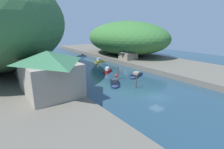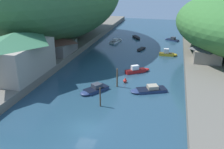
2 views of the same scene
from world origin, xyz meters
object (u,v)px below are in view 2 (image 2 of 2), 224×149
Objects in this scene: boathouse_shed at (55,44)px; boat_far_right_bank at (116,41)px; waterfront_building at (16,54)px; boat_mid_channel at (172,39)px; channel_buoy_near at (125,81)px; boat_navy_launch at (141,49)px; boat_open_rowboat at (148,90)px; person_on_quay at (16,81)px; right_bank_cottage at (208,51)px; boat_small_dinghy at (94,90)px; boat_white_cruiser at (137,38)px; person_by_boathouse at (26,73)px; boat_red_skiff at (168,54)px; boat_cabin_cruiser at (138,70)px.

boat_far_right_bank is at bearing 62.51° from boathouse_shed.
waterfront_building reaches higher than boat_mid_channel.
boathouse_shed reaches higher than channel_buoy_near.
boat_far_right_bank is 1.29× the size of boat_mid_channel.
boat_mid_channel is (7.88, 13.36, 0.16)m from boat_navy_launch.
person_on_quay is (-21.66, -6.44, 2.10)m from boat_open_rowboat.
right_bank_cottage is 19.49m from boat_navy_launch.
boat_white_cruiser is (1.00, 41.77, -0.08)m from boat_small_dinghy.
channel_buoy_near is (3.51, -36.52, 0.10)m from boat_white_cruiser.
person_by_boathouse is (-16.95, -28.78, 2.24)m from boat_navy_launch.
boat_mid_channel is at bearing 108.51° from right_bank_cottage.
right_bank_cottage reaches higher than boat_small_dinghy.
right_bank_cottage is 11.46m from boat_red_skiff.
boat_navy_launch is (4.16, 28.50, -0.19)m from boat_small_dinghy.
boat_small_dinghy is (14.87, -15.92, -3.18)m from boathouse_shed.
boathouse_shed is 21.57m from boat_cabin_cruiser.
right_bank_cottage reaches higher than channel_buoy_near.
boat_far_right_bank is at bearing -1.09° from person_by_boathouse.
boat_far_right_bank is 17.51m from boat_mid_channel.
waterfront_building is 37.08m from boat_far_right_bank.
boat_white_cruiser is at bearing 153.55° from boat_cabin_cruiser.
right_bank_cottage is 20.32m from channel_buoy_near.
person_on_quay is at bearing 44.45° from boat_white_cruiser.
boat_far_right_bank is 3.67× the size of person_on_quay.
boat_far_right_bank is 1.30× the size of boat_white_cruiser.
boat_mid_channel is (0.36, 16.93, -0.17)m from boat_red_skiff.
right_bank_cottage is 30.68m from boat_far_right_bank.
boathouse_shed is at bearing 29.25° from boat_white_cruiser.
boat_open_rowboat is 1.39× the size of boat_mid_channel.
boat_cabin_cruiser is at bearing -160.71° from boat_mid_channel.
boathouse_shed is 1.80× the size of boat_cabin_cruiser.
boat_small_dinghy is 1.18× the size of boat_white_cruiser.
boat_white_cruiser is 11.04m from boat_mid_channel.
person_on_quay reaches higher than channel_buoy_near.
boat_mid_channel is (16.49, 5.90, 0.01)m from boat_far_right_bank.
boat_red_skiff is 0.96× the size of boat_mid_channel.
person_on_quay is at bearing -146.04° from right_bank_cottage.
boat_far_right_bank is 40.85m from person_on_quay.
person_by_boathouse is (-24.47, -25.20, 1.91)m from boat_red_skiff.
right_bank_cottage is at bearing -49.26° from person_by_boathouse.
boat_mid_channel is (11.04, 0.09, 0.05)m from boat_white_cruiser.
boat_white_cruiser is 47.80m from person_on_quay.
right_bank_cottage is at bearing 99.38° from boat_white_cruiser.
boat_open_rowboat is (-10.86, -15.46, -3.47)m from right_bank_cottage.
boat_mid_channel is at bearing -72.22° from boat_small_dinghy.
boat_cabin_cruiser is (20.85, -4.59, -3.09)m from boathouse_shed.
boat_navy_launch is 23.26m from channel_buoy_near.
right_bank_cottage is at bearing -59.46° from boat_open_rowboat.
boat_white_cruiser is at bearing -57.54° from boat_small_dinghy.
right_bank_cottage is at bearing -104.52° from boat_small_dinghy.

